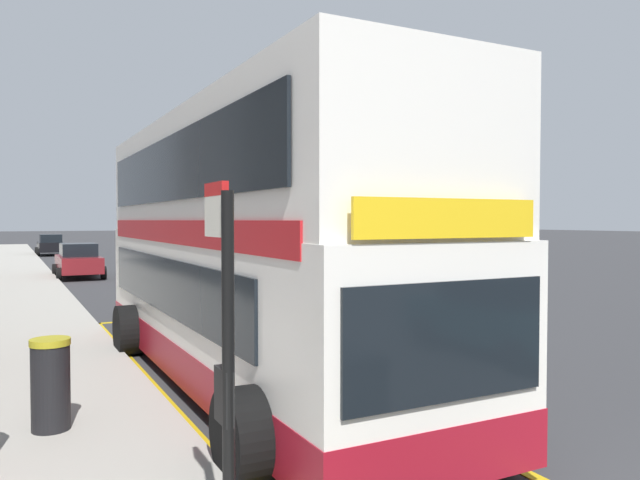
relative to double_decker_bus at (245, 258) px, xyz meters
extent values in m
plane|color=#333335|center=(2.46, 24.59, -2.06)|extent=(260.00, 260.00, 0.00)
cube|color=white|center=(0.01, 0.01, -0.71)|extent=(2.55, 10.52, 2.30)
cube|color=white|center=(0.01, 0.01, 1.39)|extent=(2.52, 10.31, 1.90)
cube|color=maroon|center=(0.01, 0.01, -1.56)|extent=(2.57, 10.54, 0.60)
cube|color=#B2191E|center=(0.01, 0.01, 0.46)|extent=(2.58, 9.68, 0.36)
cube|color=black|center=(-1.29, 0.41, -0.41)|extent=(0.04, 8.42, 0.90)
cube|color=black|center=(-1.29, 0.01, 1.44)|extent=(0.04, 9.26, 1.00)
cube|color=black|center=(0.01, -5.27, -0.46)|extent=(2.24, 0.04, 1.10)
cube|color=yellow|center=(0.01, -5.27, 0.66)|extent=(2.04, 0.04, 0.36)
cylinder|color=black|center=(-1.36, -3.78, -1.56)|extent=(0.56, 1.00, 1.00)
cylinder|color=black|center=(1.37, -3.78, -1.56)|extent=(0.56, 1.00, 1.00)
cylinder|color=black|center=(-1.36, 2.91, -1.56)|extent=(0.56, 1.00, 1.00)
cylinder|color=black|center=(1.37, 2.91, -1.56)|extent=(0.56, 1.00, 1.00)
cube|color=gold|center=(-1.46, 0.33, -2.06)|extent=(0.16, 13.58, 0.01)
cube|color=gold|center=(1.34, 0.33, -2.06)|extent=(0.16, 13.58, 0.01)
cube|color=gold|center=(-0.06, 7.04, -2.06)|extent=(2.96, 0.16, 0.01)
cylinder|color=black|center=(-2.18, -5.54, -0.54)|extent=(0.09, 0.09, 2.77)
cube|color=silver|center=(-2.18, -5.29, 0.67)|extent=(0.05, 0.42, 0.30)
cube|color=red|center=(-2.18, -5.29, 0.87)|extent=(0.05, 0.42, 0.10)
cube|color=black|center=(-2.18, -5.44, -0.62)|extent=(0.06, 0.28, 0.40)
cube|color=black|center=(-0.52, 41.27, -1.40)|extent=(1.76, 4.20, 0.72)
cube|color=black|center=(-0.52, 41.17, -0.74)|extent=(1.52, 1.90, 0.60)
cylinder|color=black|center=(-1.46, 42.57, -1.76)|extent=(0.22, 0.60, 0.60)
cylinder|color=black|center=(0.41, 42.57, -1.76)|extent=(0.22, 0.60, 0.60)
cylinder|color=black|center=(-1.46, 39.97, -1.76)|extent=(0.22, 0.60, 0.60)
cylinder|color=black|center=(0.41, 39.97, -1.76)|extent=(0.22, 0.60, 0.60)
cube|color=maroon|center=(-0.56, 20.77, -1.40)|extent=(1.76, 4.20, 0.72)
cube|color=black|center=(-0.56, 20.67, -0.74)|extent=(1.52, 1.90, 0.60)
cylinder|color=black|center=(-1.50, 22.08, -1.76)|extent=(0.22, 0.60, 0.60)
cylinder|color=black|center=(0.37, 22.08, -1.76)|extent=(0.22, 0.60, 0.60)
cylinder|color=black|center=(-1.50, 19.47, -1.76)|extent=(0.22, 0.60, 0.60)
cylinder|color=black|center=(0.37, 19.47, -1.76)|extent=(0.22, 0.60, 0.60)
cylinder|color=black|center=(-3.10, -1.56, -1.40)|extent=(0.45, 0.45, 1.04)
cylinder|color=#A5991E|center=(-3.10, -1.56, -0.84)|extent=(0.47, 0.47, 0.08)
camera|label=1|loc=(-3.55, -9.59, 0.64)|focal=34.06mm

